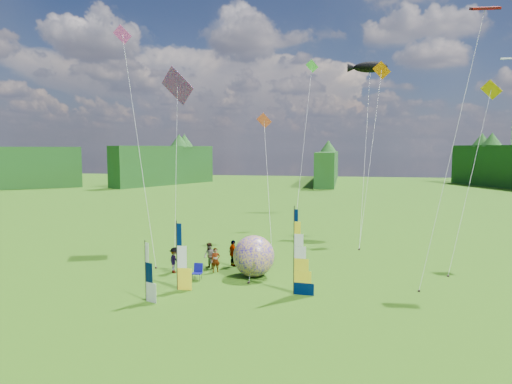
% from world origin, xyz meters
% --- Properties ---
extents(ground, '(220.00, 220.00, 0.00)m').
position_xyz_m(ground, '(0.00, 0.00, 0.00)').
color(ground, '#3E7510').
rests_on(ground, ground).
extents(treeline_ring, '(210.00, 210.00, 8.00)m').
position_xyz_m(treeline_ring, '(0.00, 0.00, 4.00)').
color(treeline_ring, '#1A4D1C').
rests_on(treeline_ring, ground).
extents(feather_banner_main, '(1.29, 0.20, 4.76)m').
position_xyz_m(feather_banner_main, '(1.44, 2.40, 2.38)').
color(feather_banner_main, '#00103A').
rests_on(feather_banner_main, ground).
extents(side_banner_left, '(1.07, 0.18, 3.86)m').
position_xyz_m(side_banner_left, '(-5.16, 1.89, 1.93)').
color(side_banner_left, yellow).
rests_on(side_banner_left, ground).
extents(side_banner_far, '(0.91, 0.44, 3.16)m').
position_xyz_m(side_banner_far, '(-6.09, -0.24, 1.58)').
color(side_banner_far, white).
rests_on(side_banner_far, ground).
extents(bol_inflatable, '(2.64, 2.64, 2.61)m').
position_xyz_m(bol_inflatable, '(-1.43, 5.45, 1.30)').
color(bol_inflatable, '#1908A9').
rests_on(bol_inflatable, ground).
extents(spectator_a, '(0.69, 0.61, 1.59)m').
position_xyz_m(spectator_a, '(-4.07, 5.97, 0.79)').
color(spectator_a, '#66594C').
rests_on(spectator_a, ground).
extents(spectator_b, '(0.93, 0.87, 1.77)m').
position_xyz_m(spectator_b, '(-4.69, 6.62, 0.89)').
color(spectator_b, '#66594C').
rests_on(spectator_b, ground).
extents(spectator_c, '(0.48, 1.10, 1.67)m').
position_xyz_m(spectator_c, '(-6.65, 5.27, 0.83)').
color(spectator_c, '#66594C').
rests_on(spectator_c, ground).
extents(spectator_d, '(1.01, 1.10, 1.82)m').
position_xyz_m(spectator_d, '(-3.30, 7.59, 0.91)').
color(spectator_d, '#66594C').
rests_on(spectator_d, ground).
extents(camp_chair, '(0.61, 0.61, 1.03)m').
position_xyz_m(camp_chair, '(-4.66, 3.93, 0.52)').
color(camp_chair, '#0A0B67').
rests_on(camp_chair, ground).
extents(kite_whale, '(5.34, 14.49, 17.82)m').
position_xyz_m(kite_whale, '(5.86, 20.01, 8.91)').
color(kite_whale, black).
rests_on(kite_whale, ground).
extents(kite_rainbow_delta, '(9.94, 12.62, 15.99)m').
position_xyz_m(kite_rainbow_delta, '(-9.00, 11.99, 8.00)').
color(kite_rainbow_delta, red).
rests_on(kite_rainbow_delta, ground).
extents(kite_parafoil, '(8.92, 10.70, 18.83)m').
position_xyz_m(kite_parafoil, '(10.58, 7.43, 9.41)').
color(kite_parafoil, '#A10403').
rests_on(kite_parafoil, ground).
extents(small_kite_red, '(5.65, 10.45, 11.76)m').
position_xyz_m(small_kite_red, '(-2.28, 15.59, 5.88)').
color(small_kite_red, '#DD4A2B').
rests_on(small_kite_red, ground).
extents(small_kite_orange, '(5.20, 10.78, 16.59)m').
position_xyz_m(small_kite_orange, '(6.27, 18.23, 8.29)').
color(small_kite_orange, '#D96500').
rests_on(small_kite_orange, ground).
extents(small_kite_yellow, '(9.77, 11.46, 13.61)m').
position_xyz_m(small_kite_yellow, '(12.62, 11.32, 6.81)').
color(small_kite_yellow, '#FFB100').
rests_on(small_kite_yellow, ground).
extents(small_kite_pink, '(8.00, 8.39, 17.93)m').
position_xyz_m(small_kite_pink, '(-10.55, 8.57, 8.96)').
color(small_kite_pink, '#D53AA1').
rests_on(small_kite_pink, ground).
extents(small_kite_green, '(5.80, 13.05, 18.20)m').
position_xyz_m(small_kite_green, '(-0.01, 23.84, 9.10)').
color(small_kite_green, green).
rests_on(small_kite_green, ground).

